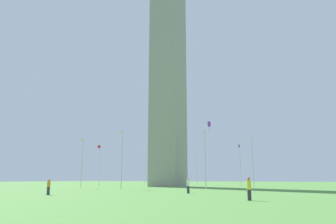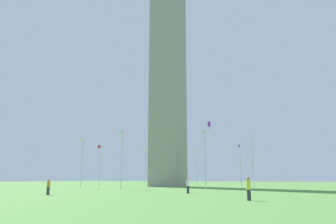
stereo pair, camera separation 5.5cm
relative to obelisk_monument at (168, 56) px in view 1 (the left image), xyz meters
name	(u,v)px [view 1 (the left image)]	position (x,y,z in m)	size (l,w,h in m)	color
ground_plane	(168,187)	(0.00, 0.00, -28.82)	(260.00, 260.00, 0.00)	#548C3D
obelisk_monument	(168,56)	(0.00, 0.00, 0.00)	(6.34, 6.34, 57.64)	gray
flagpole_n	(122,157)	(17.77, 0.00, -23.68)	(1.12, 0.14, 9.48)	silver
flagpole_ne	(205,156)	(12.58, 12.53, -23.68)	(1.12, 0.14, 9.48)	silver
flagpole_e	(253,160)	(0.05, 17.72, -23.68)	(1.12, 0.14, 9.48)	silver
flagpole_se	(240,163)	(-12.48, 12.53, -23.68)	(1.12, 0.14, 9.48)	silver
flagpole_s	(197,165)	(-17.67, 0.00, -23.68)	(1.12, 0.14, 9.48)	silver
flagpole_sw	(145,165)	(-12.48, -12.53, -23.68)	(1.12, 0.14, 9.48)	silver
flagpole_w	(100,163)	(0.05, -17.72, -23.68)	(1.12, 0.14, 9.48)	silver
flagpole_nw	(82,160)	(12.58, -12.53, -23.68)	(1.12, 0.14, 9.48)	silver
person_yellow_shirt	(249,189)	(37.34, 24.35, -27.95)	(0.32, 0.32, 1.75)	#2D2D38
person_white_shirt	(188,186)	(27.97, 15.67, -27.97)	(0.32, 0.32, 1.72)	#2D2D38
person_orange_shirt	(49,187)	(37.31, 4.10, -28.01)	(0.32, 0.32, 1.63)	#2D2D38
kite_purple_box	(209,124)	(2.23, 10.04, -16.62)	(1.04, 0.68, 1.97)	purple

